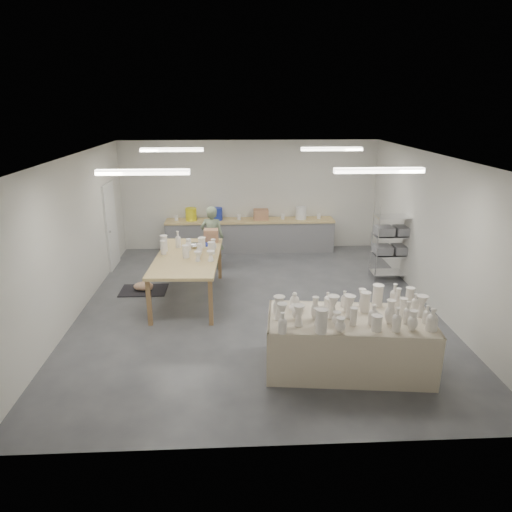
{
  "coord_description": "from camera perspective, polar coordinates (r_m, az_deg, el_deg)",
  "views": [
    {
      "loc": [
        -0.45,
        -8.47,
        3.92
      ],
      "look_at": [
        -0.02,
        0.08,
        1.05
      ],
      "focal_mm": 32.0,
      "sensor_mm": 36.0,
      "label": 1
    }
  ],
  "objects": [
    {
      "name": "back_counter",
      "position": [
        12.63,
        -0.79,
        2.75
      ],
      "size": [
        4.6,
        0.6,
        1.24
      ],
      "color": "tan",
      "rests_on": "ground"
    },
    {
      "name": "potter",
      "position": [
        11.25,
        -5.49,
        2.31
      ],
      "size": [
        0.64,
        0.48,
        1.58
      ],
      "primitive_type": "imported",
      "rotation": [
        0.0,
        0.0,
        2.95
      ],
      "color": "gray",
      "rests_on": "ground"
    },
    {
      "name": "rug",
      "position": [
        10.37,
        -13.86,
        -4.18
      ],
      "size": [
        1.0,
        0.7,
        0.02
      ],
      "primitive_type": "cube",
      "color": "black",
      "rests_on": "ground"
    },
    {
      "name": "cat",
      "position": [
        10.32,
        -13.8,
        -3.68
      ],
      "size": [
        0.51,
        0.44,
        0.18
      ],
      "rotation": [
        0.0,
        0.0,
        0.41
      ],
      "color": "white",
      "rests_on": "rug"
    },
    {
      "name": "red_stool",
      "position": [
        11.67,
        -5.36,
        0.23
      ],
      "size": [
        0.42,
        0.42,
        0.31
      ],
      "rotation": [
        0.0,
        0.0,
        0.37
      ],
      "color": "red",
      "rests_on": "ground"
    },
    {
      "name": "room",
      "position": [
        8.76,
        -0.59,
        6.24
      ],
      "size": [
        8.0,
        8.02,
        3.0
      ],
      "color": "#424449",
      "rests_on": "ground"
    },
    {
      "name": "wire_shelf",
      "position": [
        10.94,
        16.73,
        1.8
      ],
      "size": [
        0.88,
        0.48,
        1.8
      ],
      "color": "silver",
      "rests_on": "ground"
    },
    {
      "name": "work_table",
      "position": [
        9.57,
        -8.19,
        0.18
      ],
      "size": [
        1.38,
        2.59,
        1.31
      ],
      "rotation": [
        0.0,
        0.0,
        -0.04
      ],
      "color": "tan",
      "rests_on": "ground"
    },
    {
      "name": "drying_table",
      "position": [
        7.22,
        11.5,
        -10.34
      ],
      "size": [
        2.57,
        1.43,
        1.24
      ],
      "rotation": [
        0.0,
        0.0,
        -0.11
      ],
      "color": "olive",
      "rests_on": "ground"
    }
  ]
}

